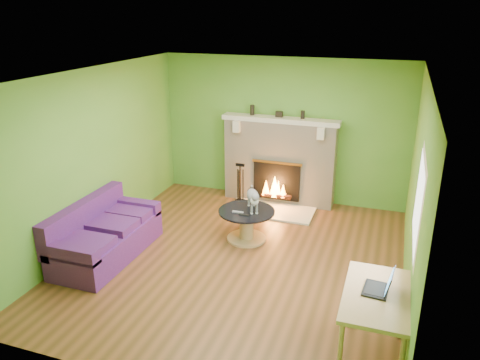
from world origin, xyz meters
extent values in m
plane|color=brown|center=(0.00, 0.00, 0.00)|extent=(5.00, 5.00, 0.00)
plane|color=white|center=(0.00, 0.00, 2.60)|extent=(5.00, 5.00, 0.00)
plane|color=#509330|center=(0.00, 2.50, 1.30)|extent=(5.00, 0.00, 5.00)
plane|color=#509330|center=(0.00, -2.50, 1.30)|extent=(5.00, 0.00, 5.00)
plane|color=#509330|center=(-2.25, 0.00, 1.30)|extent=(0.00, 5.00, 5.00)
plane|color=#509330|center=(2.25, 0.00, 1.30)|extent=(0.00, 5.00, 5.00)
plane|color=silver|center=(2.24, -0.90, 1.55)|extent=(0.00, 1.20, 1.20)
plane|color=white|center=(2.23, -0.90, 1.55)|extent=(0.00, 1.06, 1.06)
cube|color=beige|center=(0.00, 2.33, 0.75)|extent=(2.00, 0.35, 1.50)
cube|color=black|center=(0.00, 2.13, 0.44)|extent=(0.85, 0.03, 0.68)
cube|color=gold|center=(0.00, 2.13, 0.80)|extent=(0.91, 0.02, 0.04)
cylinder|color=black|center=(0.00, 2.10, 0.16)|extent=(0.55, 0.07, 0.07)
cube|color=beige|center=(0.00, 2.30, 1.54)|extent=(2.10, 0.28, 0.08)
cube|color=beige|center=(-0.75, 2.11, 1.40)|extent=(0.12, 0.10, 0.20)
cube|color=beige|center=(0.75, 2.11, 1.40)|extent=(0.12, 0.10, 0.20)
cube|color=beige|center=(0.00, 1.80, 0.01)|extent=(1.50, 0.75, 0.03)
cube|color=beige|center=(0.00, 2.30, 1.54)|extent=(2.10, 0.28, 0.08)
cube|color=#4B1A62|center=(-1.80, -0.50, 0.20)|extent=(0.80, 1.78, 0.40)
cube|color=#4B1A62|center=(-2.16, -0.50, 0.55)|extent=(0.18, 1.78, 0.50)
cube|color=#4B1A62|center=(-1.80, -1.29, 0.46)|extent=(0.80, 0.18, 0.20)
cube|color=#4B1A62|center=(-1.80, 0.30, 0.46)|extent=(0.80, 0.18, 0.20)
cube|color=#4B1A62|center=(-1.75, -1.00, 0.46)|extent=(0.64, 0.47, 0.11)
cube|color=#4B1A62|center=(-1.75, -0.40, 0.46)|extent=(0.64, 0.47, 0.11)
cube|color=#4B1A62|center=(-1.75, 0.10, 0.46)|extent=(0.64, 0.47, 0.11)
cylinder|color=tan|center=(-0.07, 0.64, 0.02)|extent=(0.60, 0.60, 0.03)
cylinder|color=tan|center=(-0.07, 0.64, 0.24)|extent=(0.22, 0.22, 0.42)
cylinder|color=black|center=(-0.07, 0.64, 0.47)|extent=(0.86, 0.86, 0.03)
cube|color=tan|center=(1.95, -1.50, 0.79)|extent=(0.63, 1.09, 0.04)
cylinder|color=tan|center=(1.69, -2.00, 0.38)|extent=(0.05, 0.05, 0.77)
cylinder|color=tan|center=(1.69, -1.01, 0.38)|extent=(0.05, 0.05, 0.77)
cylinder|color=tan|center=(2.21, -1.01, 0.38)|extent=(0.05, 0.05, 0.77)
cube|color=gray|center=(-0.17, 0.52, 0.50)|extent=(0.17, 0.05, 0.02)
cube|color=black|center=(-0.05, 0.46, 0.50)|extent=(0.16, 0.04, 0.02)
cylinder|color=black|center=(-0.53, 2.33, 1.67)|extent=(0.08, 0.08, 0.18)
cylinder|color=black|center=(0.38, 2.33, 1.65)|extent=(0.07, 0.07, 0.14)
cube|color=black|center=(-0.03, 2.33, 1.63)|extent=(0.12, 0.08, 0.10)
camera|label=1|loc=(1.95, -5.54, 3.37)|focal=35.00mm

